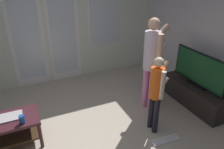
{
  "coord_description": "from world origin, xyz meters",
  "views": [
    {
      "loc": [
        -0.45,
        -2.22,
        2.31
      ],
      "look_at": [
        0.74,
        0.42,
        0.9
      ],
      "focal_mm": 33.92,
      "sensor_mm": 36.0,
      "label": 1
    }
  ],
  "objects_px": {
    "person_adult": "(152,58)",
    "laptop_closed": "(10,117)",
    "person_child": "(157,89)",
    "loose_keyboard": "(166,140)",
    "tv_stand": "(195,95)",
    "coffee_table": "(0,129)",
    "cup_near_edge": "(22,119)",
    "flat_screen_tv": "(199,70)"
  },
  "relations": [
    {
      "from": "flat_screen_tv",
      "to": "loose_keyboard",
      "type": "bearing_deg",
      "value": -151.35
    },
    {
      "from": "tv_stand",
      "to": "person_adult",
      "type": "height_order",
      "value": "person_adult"
    },
    {
      "from": "coffee_table",
      "to": "tv_stand",
      "type": "xyz_separation_m",
      "value": [
        3.32,
        -0.27,
        -0.13
      ]
    },
    {
      "from": "person_adult",
      "to": "person_child",
      "type": "height_order",
      "value": "person_adult"
    },
    {
      "from": "coffee_table",
      "to": "person_child",
      "type": "height_order",
      "value": "person_child"
    },
    {
      "from": "tv_stand",
      "to": "person_child",
      "type": "bearing_deg",
      "value": -165.43
    },
    {
      "from": "person_adult",
      "to": "loose_keyboard",
      "type": "relative_size",
      "value": 3.73
    },
    {
      "from": "coffee_table",
      "to": "flat_screen_tv",
      "type": "bearing_deg",
      "value": -4.52
    },
    {
      "from": "person_child",
      "to": "loose_keyboard",
      "type": "relative_size",
      "value": 2.79
    },
    {
      "from": "coffee_table",
      "to": "laptop_closed",
      "type": "distance_m",
      "value": 0.2
    },
    {
      "from": "person_child",
      "to": "cup_near_edge",
      "type": "xyz_separation_m",
      "value": [
        -1.88,
        0.39,
        -0.23
      ]
    },
    {
      "from": "cup_near_edge",
      "to": "person_adult",
      "type": "bearing_deg",
      "value": 3.77
    },
    {
      "from": "tv_stand",
      "to": "person_child",
      "type": "height_order",
      "value": "person_child"
    },
    {
      "from": "person_child",
      "to": "person_adult",
      "type": "bearing_deg",
      "value": 64.69
    },
    {
      "from": "loose_keyboard",
      "to": "laptop_closed",
      "type": "height_order",
      "value": "laptop_closed"
    },
    {
      "from": "person_child",
      "to": "laptop_closed",
      "type": "height_order",
      "value": "person_child"
    },
    {
      "from": "person_adult",
      "to": "person_child",
      "type": "xyz_separation_m",
      "value": [
        -0.25,
        -0.53,
        -0.26
      ]
    },
    {
      "from": "tv_stand",
      "to": "flat_screen_tv",
      "type": "distance_m",
      "value": 0.52
    },
    {
      "from": "tv_stand",
      "to": "flat_screen_tv",
      "type": "height_order",
      "value": "flat_screen_tv"
    },
    {
      "from": "tv_stand",
      "to": "person_child",
      "type": "relative_size",
      "value": 1.11
    },
    {
      "from": "coffee_table",
      "to": "loose_keyboard",
      "type": "height_order",
      "value": "coffee_table"
    },
    {
      "from": "flat_screen_tv",
      "to": "laptop_closed",
      "type": "height_order",
      "value": "flat_screen_tv"
    },
    {
      "from": "tv_stand",
      "to": "laptop_closed",
      "type": "bearing_deg",
      "value": 174.59
    },
    {
      "from": "person_child",
      "to": "cup_near_edge",
      "type": "relative_size",
      "value": 10.38
    },
    {
      "from": "flat_screen_tv",
      "to": "person_child",
      "type": "distance_m",
      "value": 1.17
    },
    {
      "from": "tv_stand",
      "to": "loose_keyboard",
      "type": "bearing_deg",
      "value": -151.54
    },
    {
      "from": "flat_screen_tv",
      "to": "person_adult",
      "type": "xyz_separation_m",
      "value": [
        -0.88,
        0.23,
        0.28
      ]
    },
    {
      "from": "person_adult",
      "to": "tv_stand",
      "type": "bearing_deg",
      "value": -15.02
    },
    {
      "from": "laptop_closed",
      "to": "cup_near_edge",
      "type": "bearing_deg",
      "value": -52.22
    },
    {
      "from": "flat_screen_tv",
      "to": "person_child",
      "type": "xyz_separation_m",
      "value": [
        -1.14,
        -0.3,
        0.03
      ]
    },
    {
      "from": "tv_stand",
      "to": "loose_keyboard",
      "type": "distance_m",
      "value": 1.27
    },
    {
      "from": "flat_screen_tv",
      "to": "laptop_closed",
      "type": "distance_m",
      "value": 3.2
    },
    {
      "from": "person_adult",
      "to": "laptop_closed",
      "type": "relative_size",
      "value": 5.04
    },
    {
      "from": "flat_screen_tv",
      "to": "person_adult",
      "type": "height_order",
      "value": "person_adult"
    },
    {
      "from": "laptop_closed",
      "to": "tv_stand",
      "type": "bearing_deg",
      "value": -5.17
    },
    {
      "from": "person_adult",
      "to": "cup_near_edge",
      "type": "xyz_separation_m",
      "value": [
        -2.13,
        -0.14,
        -0.49
      ]
    },
    {
      "from": "person_adult",
      "to": "person_child",
      "type": "distance_m",
      "value": 0.64
    },
    {
      "from": "person_child",
      "to": "coffee_table",
      "type": "bearing_deg",
      "value": 165.57
    },
    {
      "from": "laptop_closed",
      "to": "cup_near_edge",
      "type": "distance_m",
      "value": 0.26
    },
    {
      "from": "tv_stand",
      "to": "cup_near_edge",
      "type": "xyz_separation_m",
      "value": [
        -3.02,
        0.1,
        0.31
      ]
    },
    {
      "from": "flat_screen_tv",
      "to": "laptop_closed",
      "type": "relative_size",
      "value": 3.54
    },
    {
      "from": "loose_keyboard",
      "to": "cup_near_edge",
      "type": "bearing_deg",
      "value": 160.0
    }
  ]
}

